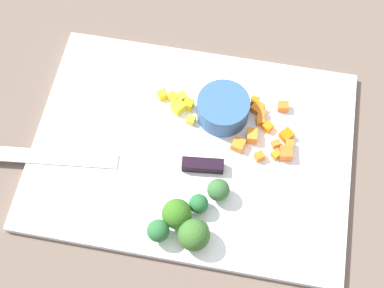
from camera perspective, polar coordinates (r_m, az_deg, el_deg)
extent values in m
plane|color=brown|center=(0.82, 0.00, -0.68)|extent=(4.00, 4.00, 0.00)
cube|color=white|center=(0.81, 0.00, -0.50)|extent=(0.46, 0.34, 0.01)
cylinder|color=#325B93|center=(0.82, 3.19, 3.66)|extent=(0.08, 0.08, 0.04)
cube|color=silver|center=(0.82, -13.90, -1.33)|extent=(0.19, 0.04, 0.00)
cube|color=black|center=(0.79, 1.10, -2.19)|extent=(0.06, 0.02, 0.02)
cube|color=orange|center=(0.83, 6.98, 2.34)|extent=(0.01, 0.01, 0.01)
cube|color=orange|center=(0.84, 6.46, 4.34)|extent=(0.01, 0.01, 0.01)
cube|color=orange|center=(0.81, 8.57, 0.01)|extent=(0.01, 0.01, 0.01)
cube|color=orange|center=(0.81, 4.74, -0.07)|extent=(0.02, 0.02, 0.01)
cube|color=orange|center=(0.81, 6.13, 0.84)|extent=(0.02, 0.02, 0.02)
cube|color=orange|center=(0.85, 9.28, 3.81)|extent=(0.02, 0.01, 0.01)
cube|color=orange|center=(0.81, 8.56, -1.07)|extent=(0.02, 0.02, 0.01)
cube|color=orange|center=(0.82, 9.61, 0.89)|extent=(0.02, 0.02, 0.01)
cube|color=orange|center=(0.82, 9.89, -0.14)|extent=(0.01, 0.01, 0.01)
cube|color=orange|center=(0.83, 7.09, 3.01)|extent=(0.01, 0.02, 0.01)
cube|color=orange|center=(0.81, 9.56, -0.95)|extent=(0.02, 0.02, 0.02)
cube|color=orange|center=(0.84, 6.71, 3.63)|extent=(0.02, 0.02, 0.01)
cube|color=orange|center=(0.80, 6.88, -1.35)|extent=(0.02, 0.02, 0.01)
cube|color=orange|center=(0.83, 7.74, 1.74)|extent=(0.02, 0.02, 0.01)
cube|color=yellow|center=(0.83, -1.40, 3.76)|extent=(0.02, 0.02, 0.02)
cube|color=yellow|center=(0.84, -1.01, 4.82)|extent=(0.02, 0.02, 0.01)
cube|color=yellow|center=(0.84, -0.37, 4.09)|extent=(0.02, 0.02, 0.01)
cube|color=yellow|center=(0.85, -3.04, 5.05)|extent=(0.02, 0.02, 0.01)
cube|color=yellow|center=(0.82, -0.10, 2.46)|extent=(0.01, 0.01, 0.01)
cube|color=yellow|center=(0.84, -1.92, 4.75)|extent=(0.02, 0.02, 0.01)
cylinder|color=#91AC59|center=(0.77, 0.67, -6.43)|extent=(0.01, 0.01, 0.01)
sphere|color=#246532|center=(0.76, 0.68, -6.12)|extent=(0.03, 0.03, 0.03)
cylinder|color=#86B864|center=(0.76, -1.30, -7.60)|extent=(0.01, 0.01, 0.01)
sphere|color=#336B1C|center=(0.74, -1.33, -7.17)|extent=(0.04, 0.04, 0.04)
cylinder|color=#98C359|center=(0.76, -3.41, -9.17)|extent=(0.01, 0.01, 0.01)
sphere|color=#296532|center=(0.74, -3.47, -8.83)|extent=(0.03, 0.03, 0.03)
cylinder|color=#8DB366|center=(0.78, 2.67, -5.08)|extent=(0.01, 0.01, 0.01)
sphere|color=#356533|center=(0.76, 2.71, -4.70)|extent=(0.03, 0.03, 0.03)
cylinder|color=#97B360|center=(0.75, 0.18, -9.63)|extent=(0.02, 0.02, 0.01)
sphere|color=#376628|center=(0.74, 0.18, -9.25)|extent=(0.04, 0.04, 0.04)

